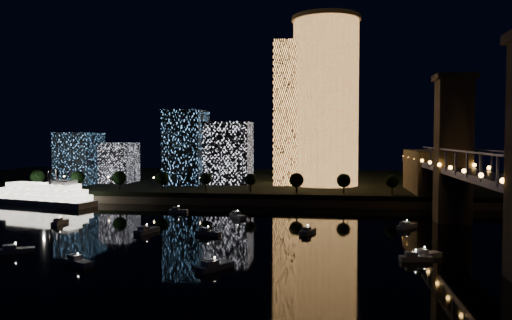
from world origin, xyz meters
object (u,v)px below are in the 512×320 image
at_px(tower_cylindrical, 326,101).
at_px(truss_bridge, 500,189).
at_px(riverboat, 39,195).
at_px(tower_rectangular, 297,114).

distance_m(tower_cylindrical, truss_bridge, 131.52).
xyz_separation_m(tower_cylindrical, riverboat, (-121.17, -52.76, -42.46)).
relative_size(truss_bridge, riverboat, 4.97).
relative_size(tower_cylindrical, tower_rectangular, 1.16).
bearing_deg(tower_rectangular, truss_bridge, -65.25).
height_order(tower_cylindrical, truss_bridge, tower_cylindrical).
xyz_separation_m(tower_cylindrical, truss_bridge, (42.94, -120.57, -30.28)).
distance_m(tower_rectangular, truss_bridge, 138.52).
height_order(truss_bridge, riverboat, truss_bridge).
bearing_deg(tower_cylindrical, tower_rectangular, 167.03).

